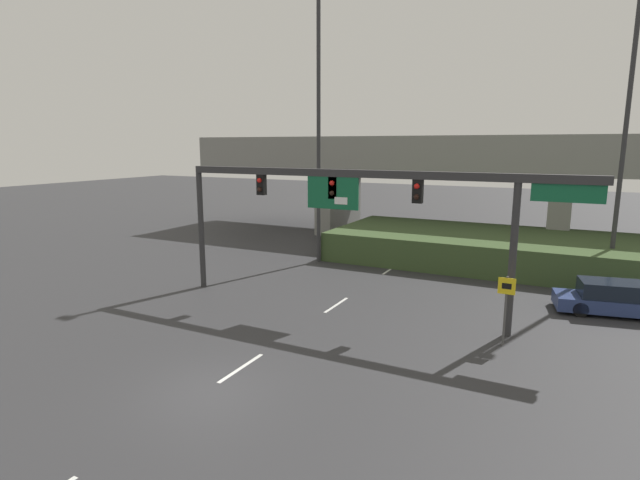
# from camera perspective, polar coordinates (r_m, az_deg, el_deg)

# --- Properties ---
(ground_plane) EXTENTS (160.00, 160.00, 0.00)m
(ground_plane) POSITION_cam_1_polar(r_m,az_deg,el_deg) (15.99, -12.61, -16.32)
(ground_plane) COLOR #2D2D30
(lane_markings) EXTENTS (0.14, 39.27, 0.01)m
(lane_markings) POSITION_cam_1_polar(r_m,az_deg,el_deg) (26.32, 5.32, -5.16)
(lane_markings) COLOR silver
(lane_markings) RESTS_ON ground
(signal_gantry) EXTENTS (18.03, 0.44, 6.20)m
(signal_gantry) POSITION_cam_1_polar(r_m,az_deg,el_deg) (21.27, 4.10, 5.03)
(signal_gantry) COLOR #2D2D30
(signal_gantry) RESTS_ON ground
(speed_limit_sign) EXTENTS (0.60, 0.11, 2.60)m
(speed_limit_sign) POSITION_cam_1_polar(r_m,az_deg,el_deg) (19.32, 20.46, -6.53)
(speed_limit_sign) COLOR #4C4C4C
(speed_limit_sign) RESTS_ON ground
(highway_light_pole_near) EXTENTS (0.70, 0.36, 17.60)m
(highway_light_pole_near) POSITION_cam_1_polar(r_m,az_deg,el_deg) (30.68, -0.16, 14.47)
(highway_light_pole_near) COLOR #2D2D30
(highway_light_pole_near) RESTS_ON ground
(highway_light_pole_far) EXTENTS (0.70, 0.36, 16.32)m
(highway_light_pole_far) POSITION_cam_1_polar(r_m,az_deg,el_deg) (30.37, 31.65, 11.73)
(highway_light_pole_far) COLOR #2D2D30
(highway_light_pole_far) RESTS_ON ground
(overpass_bridge) EXTENTS (40.22, 7.91, 7.87)m
(overpass_bridge) POSITION_cam_1_polar(r_m,az_deg,el_deg) (39.55, 13.57, 8.21)
(overpass_bridge) COLOR gray
(overpass_bridge) RESTS_ON ground
(grass_embankment) EXTENTS (19.82, 8.83, 1.81)m
(grass_embankment) POSITION_cam_1_polar(r_m,az_deg,el_deg) (32.69, 19.47, -0.97)
(grass_embankment) COLOR #384C28
(grass_embankment) RESTS_ON ground
(parked_sedan_near_right) EXTENTS (5.04, 2.64, 1.44)m
(parked_sedan_near_right) POSITION_cam_1_polar(r_m,az_deg,el_deg) (25.16, 30.54, -5.84)
(parked_sedan_near_right) COLOR navy
(parked_sedan_near_right) RESTS_ON ground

